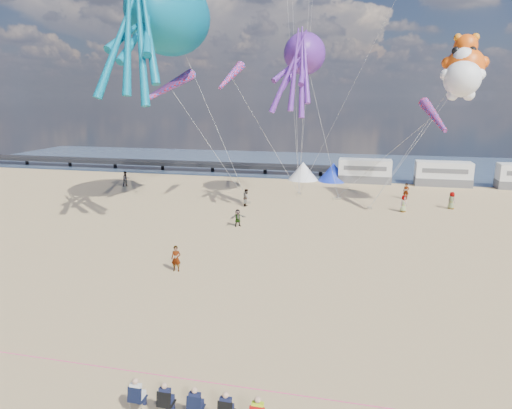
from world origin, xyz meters
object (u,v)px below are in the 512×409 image
at_px(beachgoer_5, 406,191).
at_px(kite_octopus_teal, 169,15).
at_px(sandbag_d, 335,198).
at_px(windsock_right, 231,76).
at_px(kite_octopus_purple, 305,54).
at_px(windsock_mid, 434,116).
at_px(standing_person, 176,259).
at_px(sandbag_c, 370,208).
at_px(beachgoer_7, 126,179).
at_px(tent_blue, 333,172).
at_px(beachgoer_1, 247,198).
at_px(motorhome_1, 443,174).
at_px(beachgoer_4, 238,218).
at_px(windsock_left, 169,86).
at_px(motorhome_0, 365,171).
at_px(tent_white, 303,171).
at_px(sandbag_a, 248,203).
at_px(beachgoer_0, 403,204).
at_px(sandbag_e, 299,194).
at_px(spectator_row, 196,402).
at_px(kite_panda, 462,79).
at_px(beachgoer_6, 452,200).
at_px(sandbag_b, 339,198).
at_px(kite_teddy_orange, 465,67).

bearing_deg(beachgoer_5, kite_octopus_teal, -139.36).
bearing_deg(sandbag_d, windsock_right, -152.93).
relative_size(kite_octopus_purple, windsock_mid, 1.93).
relative_size(standing_person, sandbag_c, 3.37).
height_order(beachgoer_7, sandbag_d, beachgoer_7).
distance_m(tent_blue, beachgoer_1, 17.88).
bearing_deg(motorhome_1, beachgoer_4, -130.51).
xyz_separation_m(tent_blue, windsock_left, (-14.83, -17.79, 10.61)).
distance_m(motorhome_0, tent_white, 8.01).
relative_size(tent_white, sandbag_a, 8.00).
relative_size(standing_person, beachgoer_0, 1.02).
xyz_separation_m(motorhome_0, sandbag_d, (-3.03, -11.02, -1.39)).
height_order(sandbag_e, windsock_right, windsock_right).
xyz_separation_m(standing_person, beachgoer_7, (-17.08, 24.87, 0.09)).
relative_size(spectator_row, windsock_left, 0.83).
bearing_deg(beachgoer_0, sandbag_c, 124.82).
distance_m(kite_panda, windsock_right, 21.15).
height_order(motorhome_1, beachgoer_7, motorhome_1).
xyz_separation_m(beachgoer_6, kite_panda, (-0.49, -1.82, 11.57)).
xyz_separation_m(beachgoer_1, beachgoer_7, (-17.10, 6.68, 0.05)).
bearing_deg(sandbag_e, windsock_left, -144.21).
bearing_deg(tent_blue, standing_person, -102.60).
bearing_deg(motorhome_1, windsock_mid, -103.48).
height_order(beachgoer_1, windsock_left, windsock_left).
distance_m(motorhome_0, beachgoer_6, 15.25).
bearing_deg(motorhome_0, kite_octopus_teal, -132.21).
distance_m(kite_panda, windsock_mid, 4.48).
bearing_deg(beachgoer_6, sandbag_a, 62.49).
relative_size(motorhome_1, windsock_left, 0.89).
bearing_deg(sandbag_d, sandbag_b, 12.00).
distance_m(beachgoer_1, kite_panda, 22.79).
bearing_deg(beachgoer_0, kite_panda, -39.37).
height_order(tent_blue, standing_person, tent_blue).
height_order(beachgoer_0, beachgoer_7, beachgoer_7).
height_order(beachgoer_7, kite_octopus_purple, kite_octopus_purple).
height_order(motorhome_0, kite_panda, kite_panda).
bearing_deg(kite_octopus_teal, sandbag_a, 32.08).
height_order(beachgoer_5, windsock_left, windsock_left).
xyz_separation_m(kite_octopus_teal, windsock_mid, (23.35, 3.10, -8.66)).
bearing_deg(beachgoer_5, motorhome_1, 76.00).
relative_size(tent_white, windsock_mid, 0.75).
relative_size(beachgoer_1, beachgoer_7, 0.95).
distance_m(motorhome_0, beachgoer_1, 19.93).
height_order(tent_white, kite_panda, kite_panda).
bearing_deg(sandbag_c, sandbag_b, 131.44).
xyz_separation_m(kite_teddy_orange, windsock_right, (-21.38, -2.69, -0.74)).
relative_size(motorhome_1, sandbag_a, 13.20).
bearing_deg(beachgoer_0, tent_blue, 70.29).
relative_size(motorhome_1, spectator_row, 1.08).
relative_size(tent_white, windsock_left, 0.54).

